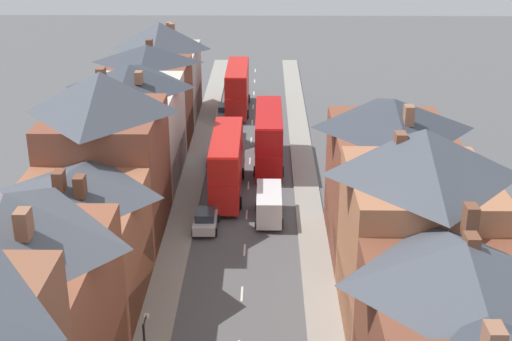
# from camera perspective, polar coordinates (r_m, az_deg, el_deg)

# --- Properties ---
(pavement_left) EXTENTS (2.20, 104.00, 0.14)m
(pavement_left) POSITION_cam_1_polar(r_m,az_deg,el_deg) (59.77, -5.60, -2.61)
(pavement_left) COLOR gray
(pavement_left) RESTS_ON ground
(pavement_right) EXTENTS (2.20, 104.00, 0.14)m
(pavement_right) POSITION_cam_1_polar(r_m,az_deg,el_deg) (59.52, 4.22, -2.67)
(pavement_right) COLOR gray
(pavement_right) RESTS_ON ground
(centre_line_dashes) EXTENTS (0.14, 97.80, 0.01)m
(centre_line_dashes) POSITION_cam_1_polar(r_m,az_deg,el_deg) (57.65, -0.75, -3.54)
(centre_line_dashes) COLOR silver
(centre_line_dashes) RESTS_ON ground
(terrace_row_left) EXTENTS (8.00, 80.89, 14.44)m
(terrace_row_left) POSITION_cam_1_polar(r_m,az_deg,el_deg) (47.85, -13.39, -2.27)
(terrace_row_left) COLOR brown
(terrace_row_left) RESTS_ON ground
(terrace_row_right) EXTENTS (8.00, 49.64, 12.46)m
(terrace_row_right) POSITION_cam_1_polar(r_m,az_deg,el_deg) (34.78, 15.54, -12.55)
(terrace_row_right) COLOR silver
(terrace_row_right) RESTS_ON ground
(double_decker_bus_lead) EXTENTS (2.74, 10.80, 5.30)m
(double_decker_bus_lead) POSITION_cam_1_polar(r_m,az_deg,el_deg) (66.84, 1.02, 2.73)
(double_decker_bus_lead) COLOR red
(double_decker_bus_lead) RESTS_ON ground
(double_decker_bus_mid_street) EXTENTS (2.74, 10.80, 5.30)m
(double_decker_bus_mid_street) POSITION_cam_1_polar(r_m,az_deg,el_deg) (60.48, -2.38, 0.60)
(double_decker_bus_mid_street) COLOR red
(double_decker_bus_mid_street) RESTS_ON ground
(double_decker_bus_far_approaching) EXTENTS (2.74, 10.80, 5.30)m
(double_decker_bus_far_approaching) POSITION_cam_1_polar(r_m,az_deg,el_deg) (83.55, -1.50, 6.67)
(double_decker_bus_far_approaching) COLOR red
(double_decker_bus_far_approaching) RESTS_ON ground
(car_near_silver) EXTENTS (1.90, 4.18, 1.71)m
(car_near_silver) POSITION_cam_1_polar(r_m,az_deg,el_deg) (81.01, -2.49, 4.72)
(car_near_silver) COLOR gray
(car_near_silver) RESTS_ON ground
(car_parked_right_a) EXTENTS (1.90, 4.60, 1.60)m
(car_parked_right_a) POSITION_cam_1_polar(r_m,az_deg,el_deg) (68.01, -3.12, 1.24)
(car_parked_right_a) COLOR navy
(car_parked_right_a) RESTS_ON ground
(car_mid_black) EXTENTS (1.90, 3.91, 1.63)m
(car_mid_black) POSITION_cam_1_polar(r_m,az_deg,el_deg) (55.06, -4.06, -3.94)
(car_mid_black) COLOR silver
(car_mid_black) RESTS_ON ground
(delivery_van) EXTENTS (2.20, 5.20, 2.41)m
(delivery_van) POSITION_cam_1_polar(r_m,az_deg,el_deg) (56.33, 1.05, -2.68)
(delivery_van) COLOR white
(delivery_van) RESTS_ON ground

